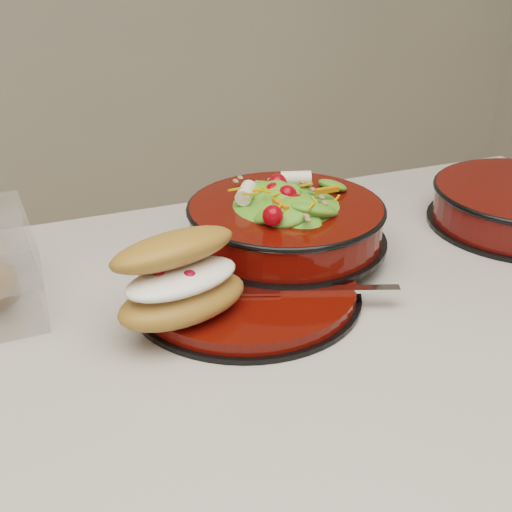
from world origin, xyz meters
name	(u,v)px	position (x,y,z in m)	size (l,w,h in m)	color
dinner_plate	(247,291)	(0.03, 0.08, 0.91)	(0.26, 0.26, 0.02)	black
salad_bowl	(286,214)	(0.12, 0.16, 0.96)	(0.25, 0.25, 0.10)	black
croissant	(180,278)	(-0.05, 0.04, 0.96)	(0.16, 0.12, 0.09)	#B47237
fork	(315,289)	(0.09, 0.03, 0.92)	(0.17, 0.08, 0.00)	silver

